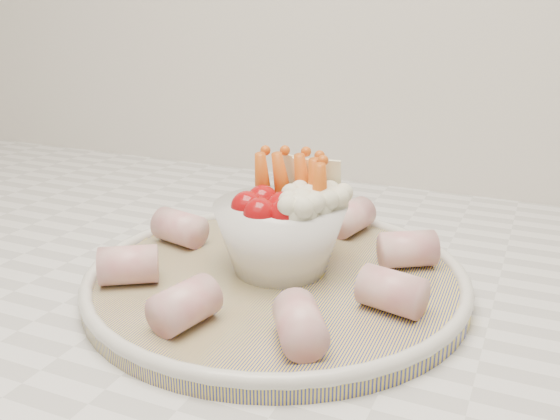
% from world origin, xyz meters
% --- Properties ---
extents(serving_platter, '(0.35, 0.35, 0.02)m').
position_xyz_m(serving_platter, '(0.10, 1.39, 0.93)').
color(serving_platter, navy).
rests_on(serving_platter, kitchen_counter).
extents(veggie_bowl, '(0.12, 0.12, 0.10)m').
position_xyz_m(veggie_bowl, '(0.10, 1.41, 0.98)').
color(veggie_bowl, white).
rests_on(veggie_bowl, serving_platter).
extents(cured_meat_rolls, '(0.28, 0.29, 0.03)m').
position_xyz_m(cured_meat_rolls, '(0.10, 1.39, 0.95)').
color(cured_meat_rolls, '#C15861').
rests_on(cured_meat_rolls, serving_platter).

